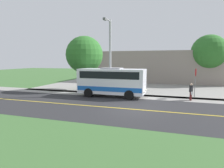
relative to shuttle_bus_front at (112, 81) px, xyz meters
name	(u,v)px	position (x,y,z in m)	size (l,w,h in m)	color
ground_plane	(132,109)	(4.56, 3.02, -1.61)	(120.00, 120.00, 0.00)	#3D6633
road_surface	(132,109)	(4.56, 3.02, -1.60)	(8.00, 100.00, 0.01)	#28282B
sidewalk	(142,97)	(-0.64, 3.02, -1.60)	(2.40, 100.00, 0.01)	gray
parking_lot_surface	(173,88)	(-7.84, 6.02, -1.60)	(14.00, 36.00, 0.01)	gray
road_centre_line	(132,109)	(4.56, 3.02, -1.60)	(0.16, 100.00, 0.00)	gold
shuttle_bus_front	(112,81)	(0.00, 0.00, 0.00)	(2.76, 6.80, 2.92)	white
pedestrian_with_bags	(191,91)	(-0.23, 7.56, -0.76)	(0.72, 0.34, 1.59)	#4C1919
stop_sign	(195,78)	(-1.54, 8.01, 0.36)	(0.76, 0.07, 2.88)	slate
street_light_pole	(110,54)	(-0.32, -0.33, 2.67)	(1.97, 0.24, 7.74)	#9E9EA3
tree_curbside	(84,55)	(-2.84, -4.41, 2.73)	(4.49, 4.49, 6.59)	brown
tree_lot_edge	(209,52)	(-12.84, 10.93, 3.24)	(5.08, 5.08, 7.40)	brown
commercial_building	(161,66)	(-16.84, 3.86, 0.97)	(10.00, 21.11, 5.15)	gray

